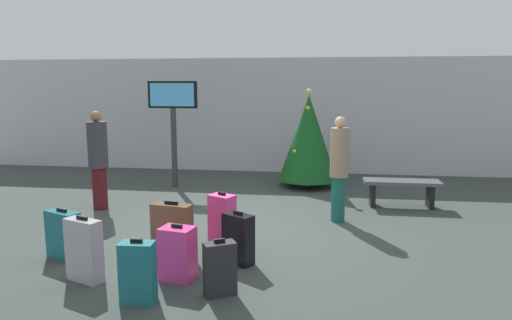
# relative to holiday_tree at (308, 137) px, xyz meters

# --- Properties ---
(ground_plane) EXTENTS (16.00, 16.00, 0.00)m
(ground_plane) POSITION_rel_holiday_tree_xyz_m (-0.97, -3.18, -1.06)
(ground_plane) COLOR #38423D
(back_wall) EXTENTS (16.00, 0.20, 2.82)m
(back_wall) POSITION_rel_holiday_tree_xyz_m (-0.97, 1.69, 0.35)
(back_wall) COLOR #B7BCC1
(back_wall) RESTS_ON ground_plane
(holiday_tree) EXTENTS (1.24, 1.24, 2.09)m
(holiday_tree) POSITION_rel_holiday_tree_xyz_m (0.00, 0.00, 0.00)
(holiday_tree) COLOR #4C3319
(holiday_tree) RESTS_ON ground_plane
(flight_info_kiosk) EXTENTS (1.05, 0.12, 2.24)m
(flight_info_kiosk) POSITION_rel_holiday_tree_xyz_m (-2.83, -0.39, 0.54)
(flight_info_kiosk) COLOR #333338
(flight_info_kiosk) RESTS_ON ground_plane
(waiting_bench) EXTENTS (1.34, 0.44, 0.48)m
(waiting_bench) POSITION_rel_holiday_tree_xyz_m (1.71, -1.42, -0.71)
(waiting_bench) COLOR #4C5159
(waiting_bench) RESTS_ON ground_plane
(traveller_0) EXTENTS (0.47, 0.47, 1.72)m
(traveller_0) POSITION_rel_holiday_tree_xyz_m (-3.57, -2.31, -0.15)
(traveller_0) COLOR #4C1419
(traveller_0) RESTS_ON ground_plane
(traveller_1) EXTENTS (0.41, 0.41, 1.68)m
(traveller_1) POSITION_rel_holiday_tree_xyz_m (0.55, -2.48, -0.17)
(traveller_1) COLOR #19594C
(traveller_1) RESTS_ON ground_plane
(suitcase_0) EXTENTS (0.51, 0.36, 0.65)m
(suitcase_0) POSITION_rel_holiday_tree_xyz_m (-2.93, -4.56, -0.76)
(suitcase_0) COLOR #19606B
(suitcase_0) RESTS_ON ground_plane
(suitcase_1) EXTENTS (0.47, 0.32, 0.75)m
(suitcase_1) POSITION_rel_holiday_tree_xyz_m (-2.33, -5.15, -0.71)
(suitcase_1) COLOR #9EA0A5
(suitcase_1) RESTS_ON ground_plane
(suitcase_2) EXTENTS (0.37, 0.31, 0.60)m
(suitcase_2) POSITION_rel_holiday_tree_xyz_m (-0.77, -5.29, -0.78)
(suitcase_2) COLOR #232326
(suitcase_2) RESTS_ON ground_plane
(suitcase_3) EXTENTS (0.35, 0.22, 0.66)m
(suitcase_3) POSITION_rel_holiday_tree_xyz_m (-1.54, -5.56, -0.75)
(suitcase_3) COLOR #19606B
(suitcase_3) RESTS_ON ground_plane
(suitcase_4) EXTENTS (0.54, 0.28, 0.73)m
(suitcase_4) POSITION_rel_holiday_tree_xyz_m (-1.58, -4.36, -0.71)
(suitcase_4) COLOR brown
(suitcase_4) RESTS_ON ground_plane
(suitcase_5) EXTENTS (0.41, 0.34, 0.64)m
(suitcase_5) POSITION_rel_holiday_tree_xyz_m (-1.32, -4.97, -0.76)
(suitcase_5) COLOR #E5388C
(suitcase_5) RESTS_ON ground_plane
(suitcase_6) EXTENTS (0.43, 0.37, 0.66)m
(suitcase_6) POSITION_rel_holiday_tree_xyz_m (-0.73, -4.42, -0.75)
(suitcase_6) COLOR black
(suitcase_6) RESTS_ON ground_plane
(suitcase_7) EXTENTS (0.40, 0.36, 0.73)m
(suitcase_7) POSITION_rel_holiday_tree_xyz_m (-1.06, -3.79, -0.71)
(suitcase_7) COLOR #E5388C
(suitcase_7) RESTS_ON ground_plane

